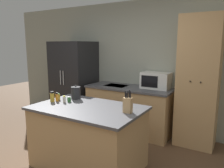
{
  "coord_description": "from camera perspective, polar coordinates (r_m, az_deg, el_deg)",
  "views": [
    {
      "loc": [
        1.72,
        -1.82,
        1.73
      ],
      "look_at": [
        -0.21,
        1.4,
        1.05
      ],
      "focal_mm": 35.0,
      "sensor_mm": 36.0,
      "label": 1
    }
  ],
  "objects": [
    {
      "name": "wall_back",
      "position": [
        4.51,
        8.45,
        4.68
      ],
      "size": [
        7.2,
        0.06,
        2.6
      ],
      "color": "#9EA393",
      "rests_on": "ground_plane"
    },
    {
      "name": "refrigerator",
      "position": [
        5.03,
        -9.83,
        0.58
      ],
      "size": [
        0.87,
        0.77,
        1.8
      ],
      "color": "black",
      "rests_on": "ground_plane"
    },
    {
      "name": "back_counter",
      "position": [
        4.41,
        4.51,
        -6.54
      ],
      "size": [
        1.71,
        0.7,
        0.91
      ],
      "color": "tan",
      "rests_on": "ground_plane"
    },
    {
      "name": "pantry_cabinet",
      "position": [
        3.96,
        21.62,
        0.45
      ],
      "size": [
        0.65,
        0.55,
        2.21
      ],
      "color": "tan",
      "rests_on": "ground_plane"
    },
    {
      "name": "kitchen_island",
      "position": [
        3.21,
        -6.28,
        -13.47
      ],
      "size": [
        1.53,
        0.98,
        0.88
      ],
      "color": "tan",
      "rests_on": "ground_plane"
    },
    {
      "name": "microwave",
      "position": [
        4.21,
        11.42,
        0.93
      ],
      "size": [
        0.53,
        0.36,
        0.3
      ],
      "color": "white",
      "rests_on": "back_counter"
    },
    {
      "name": "knife_block",
      "position": [
        2.76,
        4.14,
        -5.38
      ],
      "size": [
        0.11,
        0.08,
        0.29
      ],
      "color": "tan",
      "rests_on": "kitchen_island"
    },
    {
      "name": "spice_bottle_tall_dark",
      "position": [
        3.5,
        -13.82,
        -3.28
      ],
      "size": [
        0.05,
        0.05,
        0.11
      ],
      "color": "gold",
      "rests_on": "kitchen_island"
    },
    {
      "name": "spice_bottle_short_red",
      "position": [
        3.32,
        -12.35,
        -3.91
      ],
      "size": [
        0.04,
        0.04,
        0.11
      ],
      "color": "beige",
      "rests_on": "kitchen_island"
    },
    {
      "name": "spice_bottle_amber_oil",
      "position": [
        3.4,
        -15.34,
        -3.29
      ],
      "size": [
        0.06,
        0.06,
        0.16
      ],
      "color": "gold",
      "rests_on": "kitchen_island"
    },
    {
      "name": "spice_bottle_green_herb",
      "position": [
        3.42,
        -14.16,
        -3.35
      ],
      "size": [
        0.05,
        0.05,
        0.13
      ],
      "color": "orange",
      "rests_on": "kitchen_island"
    },
    {
      "name": "spice_bottle_pale_salt",
      "position": [
        3.35,
        -11.13,
        -3.96
      ],
      "size": [
        0.05,
        0.05,
        0.08
      ],
      "color": "#337033",
      "rests_on": "kitchen_island"
    },
    {
      "name": "kettle",
      "position": [
        3.5,
        -9.42,
        -2.29
      ],
      "size": [
        0.15,
        0.15,
        0.22
      ],
      "color": "#232326",
      "rests_on": "kitchen_island"
    },
    {
      "name": "fire_extinguisher",
      "position": [
        5.5,
        -14.37,
        -5.96
      ],
      "size": [
        0.1,
        0.1,
        0.51
      ],
      "color": "red",
      "rests_on": "ground_plane"
    }
  ]
}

